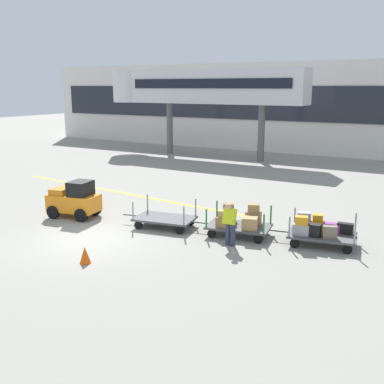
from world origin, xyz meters
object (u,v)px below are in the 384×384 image
at_px(baggage_cart_tail, 319,230).
at_px(baggage_handler, 230,222).
at_px(baggage_cart_lead, 165,219).
at_px(baggage_cart_middle, 239,221).
at_px(safety_cone_near, 85,255).
at_px(baggage_tug, 74,200).
at_px(safety_cone_far, 65,194).

xyz_separation_m(baggage_cart_tail, baggage_handler, (-2.63, -1.71, 0.33)).
bearing_deg(baggage_cart_lead, baggage_cart_middle, 9.93).
xyz_separation_m(baggage_cart_lead, baggage_handler, (3.16, -0.71, 0.52)).
height_order(baggage_handler, safety_cone_near, baggage_handler).
bearing_deg(baggage_tug, baggage_cart_tail, 9.69).
height_order(baggage_cart_middle, safety_cone_near, baggage_cart_middle).
bearing_deg(baggage_cart_tail, baggage_cart_lead, -170.20).
bearing_deg(baggage_tug, baggage_cart_middle, 9.70).
height_order(baggage_cart_middle, baggage_cart_tail, baggage_cart_middle).
distance_m(baggage_handler, safety_cone_far, 10.15).
xyz_separation_m(baggage_cart_middle, baggage_handler, (0.20, -1.23, 0.30)).
distance_m(baggage_cart_middle, safety_cone_near, 5.80).
distance_m(baggage_tug, safety_cone_far, 3.39).
height_order(baggage_handler, safety_cone_far, baggage_handler).
height_order(baggage_cart_lead, safety_cone_near, baggage_cart_lead).
bearing_deg(baggage_handler, safety_cone_near, -131.25).
xyz_separation_m(baggage_cart_lead, safety_cone_near, (-0.09, -4.41, -0.07)).
height_order(baggage_cart_lead, safety_cone_far, baggage_cart_lead).
relative_size(baggage_cart_lead, baggage_cart_tail, 1.00).
distance_m(baggage_cart_lead, baggage_cart_tail, 5.88).
bearing_deg(safety_cone_near, baggage_cart_lead, 88.89).
bearing_deg(baggage_tug, safety_cone_far, 142.39).
height_order(baggage_cart_lead, baggage_handler, baggage_handler).
distance_m(baggage_tug, baggage_cart_middle, 7.16).
bearing_deg(baggage_cart_tail, safety_cone_near, -137.36).
height_order(baggage_tug, baggage_cart_lead, baggage_tug).
xyz_separation_m(baggage_cart_lead, baggage_cart_middle, (2.96, 0.52, 0.22)).
bearing_deg(baggage_cart_lead, baggage_cart_tail, 9.80).
xyz_separation_m(baggage_handler, safety_cone_far, (-9.92, 2.07, -0.59)).
height_order(baggage_cart_tail, safety_cone_far, baggage_cart_tail).
xyz_separation_m(baggage_tug, baggage_handler, (7.26, -0.02, 0.11)).
relative_size(baggage_cart_lead, baggage_cart_middle, 1.00).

